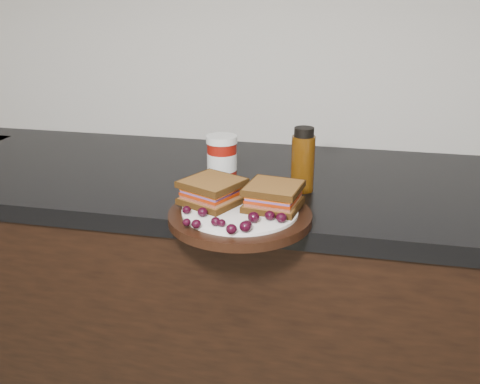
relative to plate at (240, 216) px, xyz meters
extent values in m
cube|color=black|center=(-0.03, 0.27, -0.48)|extent=(3.96, 0.58, 0.86)
cube|color=black|center=(-0.03, 0.27, -0.03)|extent=(3.98, 0.60, 0.04)
cylinder|color=black|center=(0.00, 0.00, 0.00)|extent=(0.28, 0.28, 0.02)
ellipsoid|color=black|center=(-0.09, -0.04, 0.02)|extent=(0.02, 0.02, 0.02)
ellipsoid|color=black|center=(-0.06, -0.05, 0.02)|extent=(0.02, 0.02, 0.02)
ellipsoid|color=black|center=(-0.08, -0.10, 0.02)|extent=(0.02, 0.02, 0.01)
ellipsoid|color=black|center=(-0.06, -0.10, 0.02)|extent=(0.02, 0.02, 0.02)
ellipsoid|color=black|center=(-0.03, -0.08, 0.02)|extent=(0.02, 0.02, 0.02)
ellipsoid|color=black|center=(-0.01, -0.09, 0.02)|extent=(0.02, 0.02, 0.01)
ellipsoid|color=black|center=(0.01, -0.11, 0.02)|extent=(0.02, 0.02, 0.02)
ellipsoid|color=black|center=(0.03, -0.10, 0.02)|extent=(0.02, 0.02, 0.02)
ellipsoid|color=black|center=(0.03, -0.09, 0.02)|extent=(0.02, 0.02, 0.02)
ellipsoid|color=black|center=(0.04, -0.06, 0.03)|extent=(0.02, 0.02, 0.02)
ellipsoid|color=black|center=(0.09, -0.04, 0.02)|extent=(0.02, 0.02, 0.02)
ellipsoid|color=black|center=(0.06, -0.04, 0.02)|extent=(0.02, 0.02, 0.02)
ellipsoid|color=black|center=(0.09, -0.02, 0.02)|extent=(0.02, 0.02, 0.01)
ellipsoid|color=black|center=(0.09, 0.01, 0.02)|extent=(0.02, 0.02, 0.02)
ellipsoid|color=black|center=(0.07, 0.02, 0.02)|extent=(0.02, 0.02, 0.02)
ellipsoid|color=black|center=(0.04, 0.02, 0.02)|extent=(0.02, 0.02, 0.02)
ellipsoid|color=black|center=(-0.05, 0.06, 0.02)|extent=(0.02, 0.02, 0.02)
ellipsoid|color=black|center=(-0.05, 0.04, 0.02)|extent=(0.02, 0.02, 0.02)
ellipsoid|color=black|center=(-0.07, 0.03, 0.03)|extent=(0.02, 0.02, 0.02)
ellipsoid|color=black|center=(-0.08, 0.02, 0.02)|extent=(0.02, 0.02, 0.02)
ellipsoid|color=black|center=(-0.06, -0.01, 0.02)|extent=(0.02, 0.02, 0.02)
ellipsoid|color=black|center=(-0.06, -0.02, 0.02)|extent=(0.02, 0.02, 0.02)
ellipsoid|color=black|center=(-0.04, 0.03, 0.02)|extent=(0.02, 0.02, 0.02)
ellipsoid|color=black|center=(-0.08, 0.04, 0.02)|extent=(0.02, 0.02, 0.02)
ellipsoid|color=black|center=(-0.07, 0.00, 0.02)|extent=(0.02, 0.02, 0.02)
cylinder|color=maroon|center=(-0.09, 0.23, 0.04)|extent=(0.08, 0.08, 0.11)
cylinder|color=#442506|center=(0.10, 0.20, 0.06)|extent=(0.07, 0.07, 0.14)
camera|label=1|loc=(0.21, -0.94, 0.41)|focal=40.00mm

